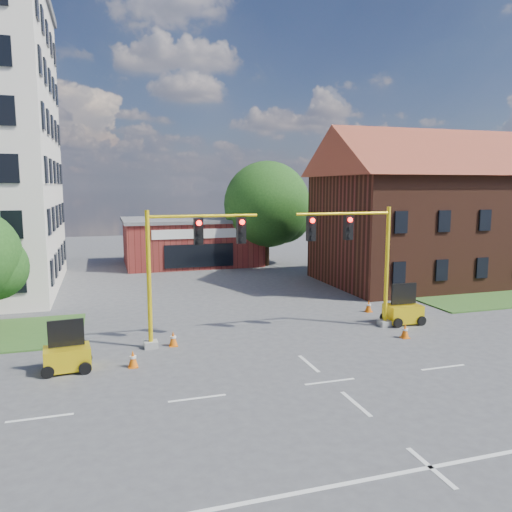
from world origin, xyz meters
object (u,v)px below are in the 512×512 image
(trailer_west, at_px, (67,356))
(trailer_east, at_px, (403,312))
(signal_mast_west, at_px, (186,260))
(signal_mast_east, at_px, (359,253))
(pickup_white, at_px, (408,280))

(trailer_west, bearing_deg, trailer_east, 1.64)
(signal_mast_west, height_order, trailer_east, signal_mast_west)
(signal_mast_east, distance_m, pickup_white, 11.59)
(signal_mast_west, height_order, pickup_white, signal_mast_west)
(trailer_west, xyz_separation_m, pickup_white, (21.91, 9.53, 0.10))
(signal_mast_east, bearing_deg, pickup_white, 43.04)
(signal_mast_east, distance_m, trailer_east, 4.32)
(pickup_white, bearing_deg, signal_mast_west, 128.75)
(signal_mast_east, xyz_separation_m, pickup_white, (8.14, 7.60, -3.20))
(signal_mast_west, relative_size, trailer_east, 3.00)
(signal_mast_east, relative_size, pickup_white, 1.20)
(signal_mast_east, distance_m, trailer_west, 14.29)
(trailer_east, distance_m, pickup_white, 9.16)
(trailer_west, distance_m, trailer_east, 16.71)
(signal_mast_west, xyz_separation_m, trailer_west, (-5.06, -1.92, -3.30))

